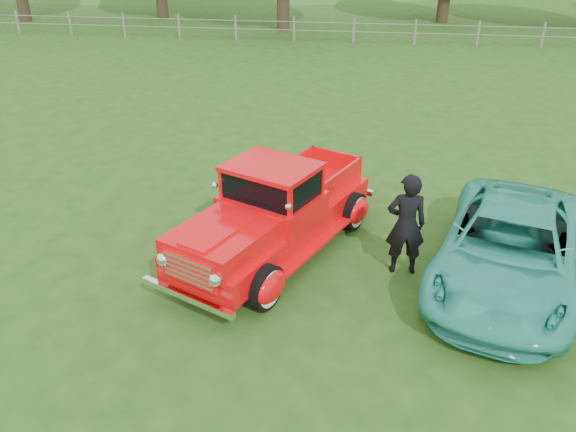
# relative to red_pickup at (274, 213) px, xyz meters

# --- Properties ---
(ground) EXTENTS (140.00, 140.00, 0.00)m
(ground) POSITION_rel_red_pickup_xyz_m (0.67, -1.82, -0.80)
(ground) COLOR #234813
(ground) RESTS_ON ground
(distant_hills) EXTENTS (116.00, 60.00, 18.00)m
(distant_hills) POSITION_rel_red_pickup_xyz_m (-3.42, 57.65, -5.34)
(distant_hills) COLOR #2E5A21
(distant_hills) RESTS_ON ground
(fence_line) EXTENTS (48.00, 0.12, 1.20)m
(fence_line) POSITION_rel_red_pickup_xyz_m (0.67, 20.18, -0.19)
(fence_line) COLOR slate
(fence_line) RESTS_ON ground
(red_pickup) EXTENTS (3.66, 5.26, 1.78)m
(red_pickup) POSITION_rel_red_pickup_xyz_m (0.00, 0.00, 0.00)
(red_pickup) COLOR black
(red_pickup) RESTS_ON ground
(teal_sedan) EXTENTS (3.52, 5.21, 1.33)m
(teal_sedan) POSITION_rel_red_pickup_xyz_m (4.06, -0.45, -0.13)
(teal_sedan) COLOR teal
(teal_sedan) RESTS_ON ground
(man) EXTENTS (0.73, 0.52, 1.87)m
(man) POSITION_rel_red_pickup_xyz_m (2.34, -0.35, 0.14)
(man) COLOR black
(man) RESTS_ON ground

